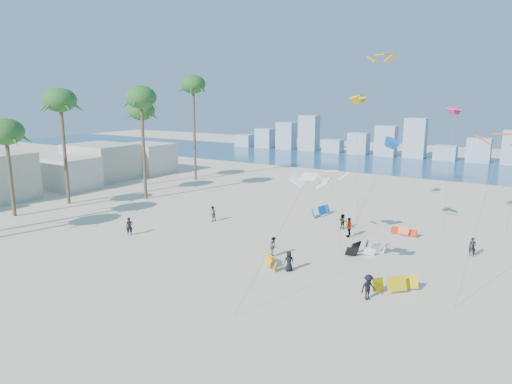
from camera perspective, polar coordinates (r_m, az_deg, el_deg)
The scene contains 10 objects.
ground at distance 33.53m, azimuth -19.67°, elevation -11.82°, with size 220.00×220.00×0.00m, color beige.
ocean at distance 94.75m, azimuth 16.73°, elevation 3.45°, with size 220.00×220.00×0.00m, color navy.
kitesurfer_near at distance 45.44m, azimuth -15.41°, elevation -4.14°, with size 0.64×0.42×1.74m, color black.
kitesurfer_mid at distance 38.28m, azimuth 2.21°, elevation -6.78°, with size 0.81×0.63×1.67m, color gray.
kitesurfers_far at distance 40.60m, azimuth 8.61°, elevation -5.81°, with size 25.54×15.68×1.88m.
grounded_kites at distance 41.06m, azimuth 11.86°, elevation -6.27°, with size 15.02×19.47×1.06m.
flying_kites at distance 44.36m, azimuth 21.83°, elevation 9.02°, with size 28.73×35.32×18.57m.
palm_row at distance 58.22m, azimuth -21.57°, elevation 9.65°, with size 11.03×44.80×16.15m.
beachfront_buildings at distance 71.17m, azimuth -23.65°, elevation 2.47°, with size 11.50×43.00×6.00m.
distant_skyline at distance 104.30m, azimuth 17.69°, elevation 5.83°, with size 85.00×3.00×8.40m.
Camera 1 is at (24.68, -18.54, 13.09)m, focal length 32.30 mm.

